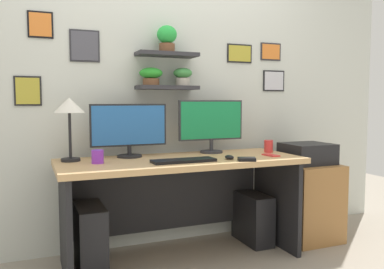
{
  "coord_description": "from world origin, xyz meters",
  "views": [
    {
      "loc": [
        -1.02,
        -2.66,
        1.16
      ],
      "look_at": [
        0.1,
        0.05,
        0.92
      ],
      "focal_mm": 37.3,
      "sensor_mm": 36.0,
      "label": 1
    }
  ],
  "objects": [
    {
      "name": "scissors_tray",
      "position": [
        0.37,
        -0.28,
        0.76
      ],
      "size": [
        0.14,
        0.12,
        0.02
      ],
      "primitive_type": "cube",
      "rotation": [
        0.0,
        0.0,
        -0.4
      ],
      "color": "black",
      "rests_on": "desk"
    },
    {
      "name": "computer_tower_left",
      "position": [
        -0.66,
        0.0,
        0.23
      ],
      "size": [
        0.18,
        0.4,
        0.47
      ],
      "primitive_type": "cube",
      "color": "black",
      "rests_on": "ground"
    },
    {
      "name": "computer_tower_right",
      "position": [
        0.67,
        0.12,
        0.2
      ],
      "size": [
        0.18,
        0.4,
        0.4
      ],
      "primitive_type": "cube",
      "color": "black",
      "rests_on": "ground"
    },
    {
      "name": "computer_mouse",
      "position": [
        0.3,
        -0.17,
        0.77
      ],
      "size": [
        0.06,
        0.09,
        0.03
      ],
      "primitive_type": "ellipsoid",
      "color": "black",
      "rests_on": "desk"
    },
    {
      "name": "pen_cup",
      "position": [
        0.77,
        0.05,
        0.8
      ],
      "size": [
        0.07,
        0.07,
        0.1
      ],
      "primitive_type": "cylinder",
      "color": "red",
      "rests_on": "desk"
    },
    {
      "name": "desk",
      "position": [
        0.0,
        0.06,
        0.54
      ],
      "size": [
        1.75,
        0.68,
        0.75
      ],
      "color": "tan",
      "rests_on": "ground"
    },
    {
      "name": "monitor_right",
      "position": [
        0.33,
        0.22,
        0.98
      ],
      "size": [
        0.55,
        0.18,
        0.42
      ],
      "color": "#2D2D33",
      "rests_on": "desk"
    },
    {
      "name": "printer",
      "position": [
        1.14,
        0.03,
        0.73
      ],
      "size": [
        0.38,
        0.34,
        0.17
      ],
      "primitive_type": "cube",
      "color": "black",
      "rests_on": "drawer_cabinet"
    },
    {
      "name": "coffee_mug",
      "position": [
        -0.6,
        -0.0,
        0.8
      ],
      "size": [
        0.08,
        0.08,
        0.09
      ],
      "primitive_type": "cylinder",
      "color": "purple",
      "rests_on": "desk"
    },
    {
      "name": "keyboard",
      "position": [
        -0.05,
        -0.16,
        0.76
      ],
      "size": [
        0.44,
        0.14,
        0.02
      ],
      "primitive_type": "cube",
      "color": "black",
      "rests_on": "desk"
    },
    {
      "name": "drawer_cabinet",
      "position": [
        1.14,
        0.03,
        0.32
      ],
      "size": [
        0.44,
        0.5,
        0.64
      ],
      "primitive_type": "cube",
      "color": "#9E6B38",
      "rests_on": "ground"
    },
    {
      "name": "cell_phone",
      "position": [
        0.67,
        -0.13,
        0.76
      ],
      "size": [
        0.08,
        0.15,
        0.01
      ],
      "primitive_type": "cube",
      "rotation": [
        0.0,
        0.0,
        0.08
      ],
      "color": "red",
      "rests_on": "desk"
    },
    {
      "name": "back_wall_assembly",
      "position": [
        -0.0,
        0.44,
        1.35
      ],
      "size": [
        4.4,
        0.24,
        2.7
      ],
      "color": "silver",
      "rests_on": "ground"
    },
    {
      "name": "ground_plane",
      "position": [
        0.0,
        0.0,
        0.0
      ],
      "size": [
        8.0,
        8.0,
        0.0
      ],
      "primitive_type": "plane",
      "color": "gray"
    },
    {
      "name": "desk_lamp",
      "position": [
        -0.76,
        0.17,
        1.11
      ],
      "size": [
        0.21,
        0.21,
        0.44
      ],
      "color": "black",
      "rests_on": "desk"
    },
    {
      "name": "monitor_left",
      "position": [
        -0.33,
        0.22,
        0.96
      ],
      "size": [
        0.57,
        0.18,
        0.39
      ],
      "color": "black",
      "rests_on": "desk"
    }
  ]
}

